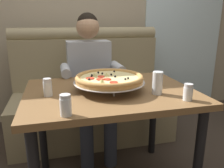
{
  "coord_description": "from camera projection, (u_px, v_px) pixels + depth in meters",
  "views": [
    {
      "loc": [
        -0.34,
        -1.41,
        1.21
      ],
      "look_at": [
        0.02,
        0.04,
        0.79
      ],
      "focal_mm": 36.32,
      "sensor_mm": 36.0,
      "label": 1
    }
  ],
  "objects": [
    {
      "name": "shaker_parmesan",
      "position": [
        48.0,
        89.0,
        1.39
      ],
      "size": [
        0.05,
        0.05,
        0.11
      ],
      "color": "white",
      "rests_on": "dining_table"
    },
    {
      "name": "back_wall_with_window",
      "position": [
        81.0,
        3.0,
        2.69
      ],
      "size": [
        6.0,
        0.12,
        2.8
      ],
      "primitive_type": "cube",
      "color": "tan",
      "rests_on": "ground_plane"
    },
    {
      "name": "shaker_oregano",
      "position": [
        66.0,
        107.0,
        1.1
      ],
      "size": [
        0.06,
        0.06,
        0.11
      ],
      "color": "white",
      "rests_on": "dining_table"
    },
    {
      "name": "patio_chair",
      "position": [
        168.0,
        63.0,
        3.75
      ],
      "size": [
        0.43,
        0.43,
        0.86
      ],
      "color": "black",
      "rests_on": "ground_plane"
    },
    {
      "name": "shaker_pepper_flakes",
      "position": [
        188.0,
        93.0,
        1.31
      ],
      "size": [
        0.05,
        0.05,
        0.1
      ],
      "color": "white",
      "rests_on": "dining_table"
    },
    {
      "name": "pizza",
      "position": [
        109.0,
        79.0,
        1.49
      ],
      "size": [
        0.47,
        0.47,
        0.11
      ],
      "color": "silver",
      "rests_on": "dining_table"
    },
    {
      "name": "window_panel",
      "position": [
        186.0,
        4.0,
        2.94
      ],
      "size": [
        1.1,
        0.02,
        2.8
      ],
      "primitive_type": "cube",
      "color": "white",
      "rests_on": "ground_plane"
    },
    {
      "name": "diner_main",
      "position": [
        91.0,
        76.0,
        2.1
      ],
      "size": [
        0.54,
        0.64,
        1.27
      ],
      "color": "#2D3342",
      "rests_on": "ground_plane"
    },
    {
      "name": "booth_bench",
      "position": [
        91.0,
        98.0,
        2.44
      ],
      "size": [
        1.61,
        0.78,
        1.13
      ],
      "color": "#998966",
      "rests_on": "ground_plane"
    },
    {
      "name": "dining_table",
      "position": [
        110.0,
        104.0,
        1.55
      ],
      "size": [
        1.11,
        0.83,
        0.76
      ],
      "color": "brown",
      "rests_on": "ground_plane"
    },
    {
      "name": "drinking_glass",
      "position": [
        157.0,
        84.0,
        1.42
      ],
      "size": [
        0.06,
        0.06,
        0.14
      ],
      "color": "silver",
      "rests_on": "dining_table"
    }
  ]
}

